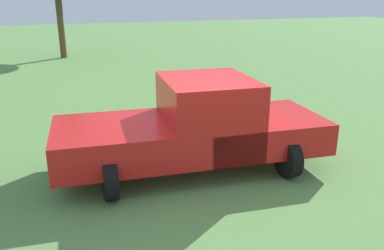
% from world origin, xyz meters
% --- Properties ---
extents(ground_plane, '(80.00, 80.00, 0.00)m').
position_xyz_m(ground_plane, '(0.00, 0.00, 0.00)').
color(ground_plane, '#5B8C47').
extents(pickup_truck, '(2.53, 5.21, 1.78)m').
position_xyz_m(pickup_truck, '(0.25, 0.06, 0.91)').
color(pickup_truck, black).
rests_on(pickup_truck, ground_plane).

